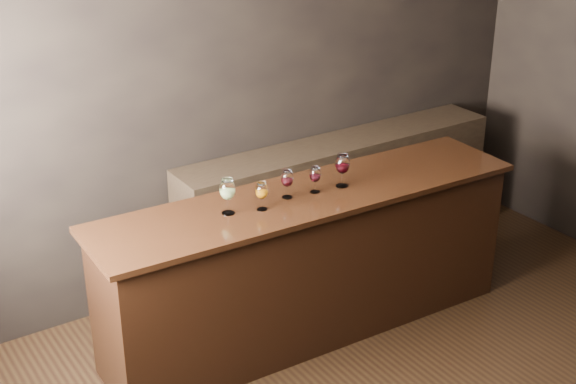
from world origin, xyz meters
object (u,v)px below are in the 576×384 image
back_bar_shelf (339,199)px  glass_red_a (287,179)px  glass_amber (262,191)px  glass_red_c (342,165)px  bar_counter (309,266)px  glass_red_b (315,175)px  glass_white (227,190)px

back_bar_shelf → glass_red_a: bearing=-142.9°
glass_amber → glass_red_c: (0.60, 0.01, 0.03)m
glass_amber → glass_red_c: glass_red_c is taller
bar_counter → glass_amber: (-0.37, -0.03, 0.63)m
glass_amber → glass_red_b: size_ratio=1.04×
back_bar_shelf → glass_red_a: glass_red_a is taller
glass_red_c → glass_white: bearing=176.3°
back_bar_shelf → glass_red_c: 1.14m
glass_amber → glass_red_a: size_ratio=0.97×
bar_counter → back_bar_shelf: size_ratio=1.04×
bar_counter → glass_red_a: (-0.15, 0.03, 0.63)m
bar_counter → back_bar_shelf: (0.78, 0.73, -0.01)m
back_bar_shelf → glass_red_a: (-0.93, -0.70, 0.64)m
bar_counter → glass_white: 0.86m
back_bar_shelf → glass_red_c: bearing=-126.2°
glass_white → glass_red_b: (0.60, -0.03, -0.03)m
glass_amber → back_bar_shelf: bearing=33.6°
glass_red_b → glass_amber: bearing=-175.3°
back_bar_shelf → glass_white: (-1.34, -0.70, 0.66)m
glass_amber → bar_counter: bearing=4.8°
glass_red_a → glass_red_b: (0.19, -0.03, -0.01)m
bar_counter → glass_red_b: size_ratio=16.21×
back_bar_shelf → glass_red_b: glass_red_b is taller
glass_white → glass_red_c: size_ratio=1.02×
bar_counter → glass_red_c: bearing=-2.6°
glass_red_a → glass_red_c: (0.38, -0.05, 0.02)m
glass_red_a → glass_red_c: 0.38m
back_bar_shelf → glass_red_b: 1.22m
glass_red_b → glass_red_c: bearing=-5.9°
glass_white → glass_amber: size_ratio=1.25×
glass_red_b → glass_red_c: size_ratio=0.78×
glass_red_a → glass_red_b: 0.19m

